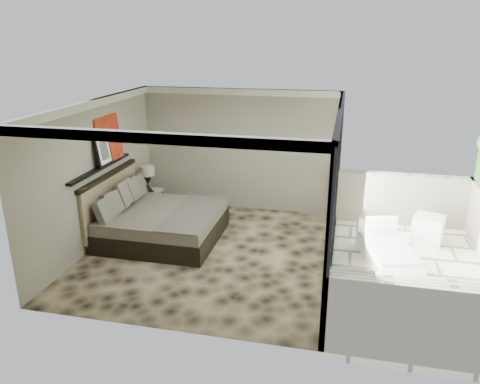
% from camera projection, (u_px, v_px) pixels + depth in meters
% --- Properties ---
extents(floor, '(5.00, 5.00, 0.00)m').
position_uv_depth(floor, '(210.00, 252.00, 8.89)').
color(floor, black).
rests_on(floor, ground).
extents(ceiling, '(4.50, 5.00, 0.02)m').
position_uv_depth(ceiling, '(206.00, 105.00, 7.99)').
color(ceiling, silver).
rests_on(ceiling, back_wall).
extents(back_wall, '(4.50, 0.02, 2.80)m').
position_uv_depth(back_wall, '(239.00, 150.00, 10.74)').
color(back_wall, gray).
rests_on(back_wall, floor).
extents(left_wall, '(0.02, 5.00, 2.80)m').
position_uv_depth(left_wall, '(96.00, 174.00, 8.91)').
color(left_wall, gray).
rests_on(left_wall, floor).
extents(glass_wall, '(0.08, 5.00, 2.80)m').
position_uv_depth(glass_wall, '(335.00, 191.00, 7.96)').
color(glass_wall, white).
rests_on(glass_wall, floor).
extents(terrace_slab, '(3.00, 5.00, 0.12)m').
position_uv_depth(terrace_slab, '(417.00, 277.00, 8.12)').
color(terrace_slab, beige).
rests_on(terrace_slab, ground).
extents(picture_ledge, '(0.12, 2.20, 0.05)m').
position_uv_depth(picture_ledge, '(101.00, 168.00, 8.96)').
color(picture_ledge, black).
rests_on(picture_ledge, left_wall).
extents(bed, '(2.26, 2.18, 1.25)m').
position_uv_depth(bed, '(158.00, 221.00, 9.39)').
color(bed, black).
rests_on(bed, floor).
extents(nightstand, '(0.62, 0.62, 0.54)m').
position_uv_depth(nightstand, '(149.00, 201.00, 10.82)').
color(nightstand, black).
rests_on(nightstand, floor).
extents(table_lamp, '(0.33, 0.33, 0.60)m').
position_uv_depth(table_lamp, '(147.00, 175.00, 10.59)').
color(table_lamp, black).
rests_on(table_lamp, nightstand).
extents(abstract_canvas, '(0.13, 0.90, 0.90)m').
position_uv_depth(abstract_canvas, '(109.00, 139.00, 9.22)').
color(abstract_canvas, red).
rests_on(abstract_canvas, picture_ledge).
extents(framed_print, '(0.11, 0.50, 0.60)m').
position_uv_depth(framed_print, '(103.00, 150.00, 8.93)').
color(framed_print, black).
rests_on(framed_print, picture_ledge).
extents(ottoman, '(0.69, 0.69, 0.55)m').
position_uv_depth(ottoman, '(428.00, 229.00, 9.23)').
color(ottoman, silver).
rests_on(ottoman, terrace_slab).
extents(lounger, '(1.14, 1.68, 0.60)m').
position_uv_depth(lounger, '(387.00, 252.00, 8.48)').
color(lounger, white).
rests_on(lounger, terrace_slab).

